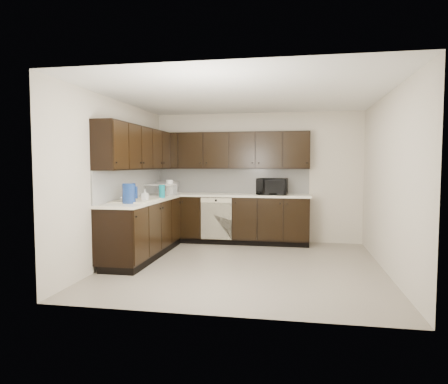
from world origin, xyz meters
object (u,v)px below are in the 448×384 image
Objects in this scene: sink at (136,205)px; storage_bin at (160,190)px; toaster_oven at (168,187)px; blue_pitcher at (129,193)px; microwave at (272,187)px.

sink reaches higher than storage_bin.
sink is at bearing -79.45° from toaster_oven.
storage_bin is 1.69× the size of blue_pitcher.
microwave reaches higher than toaster_oven.
blue_pitcher is (-1.95, -2.02, -0.01)m from microwave.
microwave reaches higher than storage_bin.
microwave reaches higher than sink.
toaster_oven is 0.73× the size of storage_bin.
storage_bin is 1.59m from blue_pitcher.
toaster_oven is (-2.06, 0.11, -0.04)m from microwave.
microwave is at bearing 5.26° from toaster_oven.
microwave is at bearing 11.89° from storage_bin.
microwave is 1.52× the size of toaster_oven.
blue_pitcher is at bearing -129.22° from microwave.
toaster_oven is at bearing 92.22° from sink.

